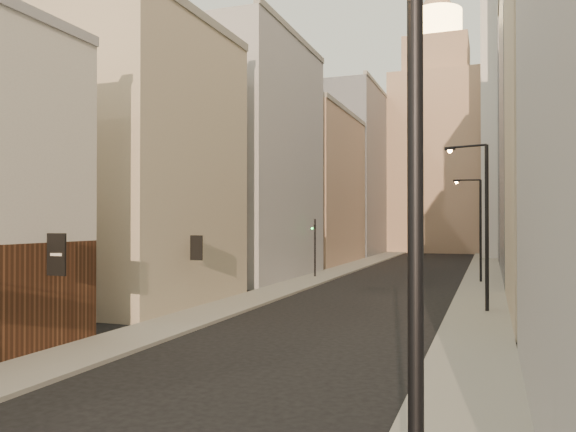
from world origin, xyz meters
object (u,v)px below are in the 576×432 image
at_px(streetlamp_near, 396,237).
at_px(streetlamp_mid, 482,216).
at_px(clock_tower, 437,143).
at_px(streetlamp_far, 478,224).
at_px(white_tower, 513,117).
at_px(traffic_light_left, 315,236).

bearing_deg(streetlamp_near, streetlamp_mid, 72.25).
bearing_deg(clock_tower, streetlamp_near, -85.35).
height_order(streetlamp_mid, streetlamp_far, streetlamp_mid).
relative_size(streetlamp_near, streetlamp_mid, 0.91).
bearing_deg(streetlamp_near, clock_tower, 78.28).
xyz_separation_m(white_tower, streetlamp_mid, (-3.29, -48.97, -13.57)).
xyz_separation_m(white_tower, streetlamp_far, (-3.81, -34.12, -14.00)).
relative_size(clock_tower, traffic_light_left, 8.98).
xyz_separation_m(clock_tower, traffic_light_left, (-5.86, -48.48, -14.10)).
bearing_deg(streetlamp_mid, traffic_light_left, 149.53).
height_order(white_tower, streetlamp_far, white_tower).
height_order(clock_tower, white_tower, clock_tower).
bearing_deg(streetlamp_mid, streetlamp_near, -74.97).
bearing_deg(white_tower, streetlamp_mid, -93.84).
bearing_deg(streetlamp_near, white_tower, 70.61).
distance_m(clock_tower, streetlamp_far, 50.37).
distance_m(streetlamp_far, traffic_light_left, 13.10).
relative_size(clock_tower, streetlamp_near, 5.59).
height_order(white_tower, streetlamp_near, white_tower).
bearing_deg(streetlamp_far, white_tower, 74.25).
relative_size(streetlamp_mid, traffic_light_left, 1.76).
height_order(streetlamp_far, traffic_light_left, streetlamp_far).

